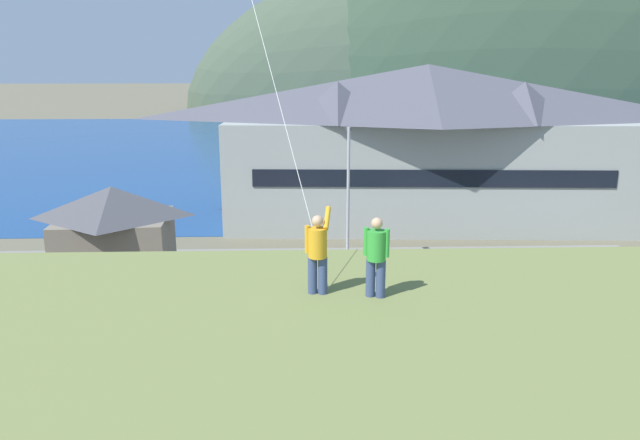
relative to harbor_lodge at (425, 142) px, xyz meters
name	(u,v)px	position (x,y,z in m)	size (l,w,h in m)	color
ground_plane	(290,372)	(-8.99, -20.84, -5.76)	(600.00, 600.00, 0.00)	#66604C
parking_lot_pad	(292,316)	(-8.99, -15.84, -5.71)	(40.00, 20.00, 0.10)	gray
bay_water	(297,148)	(-8.99, 39.16, -5.74)	(360.00, 84.00, 0.03)	navy
far_hill_west_ridge	(488,112)	(33.72, 95.30, -5.76)	(134.27, 51.27, 70.36)	#42513D
far_hill_east_peak	(553,111)	(50.06, 99.49, -5.76)	(146.13, 56.02, 77.34)	#2D3D33
far_hill_center_saddle	(568,113)	(50.48, 92.44, -5.76)	(126.63, 62.77, 94.65)	#334733
harbor_lodge	(425,142)	(0.00, 0.00, 0.00)	(28.80, 10.35, 10.91)	#999E99
storage_shed_near_lot	(115,239)	(-17.55, -12.57, -2.99)	(5.84, 5.03, 5.36)	#756B5B
wharf_dock	(314,188)	(-7.36, 11.19, -5.41)	(3.20, 12.17, 0.70)	#70604C
moored_boat_wharfside	(272,190)	(-10.91, 8.33, -5.04)	(3.17, 7.63, 2.16)	navy
moored_boat_outer_mooring	(350,177)	(-3.94, 14.02, -5.04)	(2.78, 7.02, 2.16)	navy
moored_boat_inner_slip	(277,177)	(-10.72, 14.46, -5.04)	(2.37, 6.52, 2.16)	#23564C
parked_car_mid_row_center	(387,284)	(-4.57, -14.70, -4.69)	(4.32, 2.29, 1.82)	#236633
parked_car_back_row_left	(348,328)	(-6.76, -19.42, -4.69)	(4.29, 2.24, 1.82)	#236633
parked_car_front_row_end	(162,343)	(-13.69, -20.47, -4.69)	(4.22, 2.09, 1.82)	red
parked_car_mid_row_far	(548,276)	(3.39, -13.84, -4.69)	(4.23, 2.10, 1.82)	#236633
parking_light_pole	(348,192)	(-6.08, -10.29, -1.21)	(0.24, 0.78, 7.79)	#ADADB2
person_kite_flyer	(318,251)	(-8.20, -28.80, 1.44)	(0.58, 0.63, 1.86)	#384770
person_companion	(376,255)	(-6.98, -29.04, 1.42)	(0.53, 0.40, 1.74)	#384770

